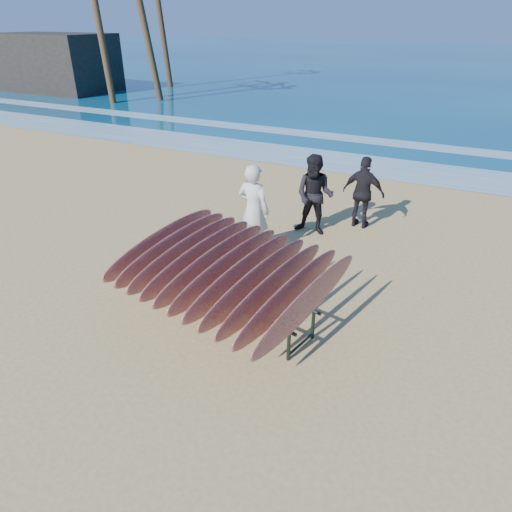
% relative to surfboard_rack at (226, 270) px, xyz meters
% --- Properties ---
extents(ground, '(120.00, 120.00, 0.00)m').
position_rel_surfboard_rack_xyz_m(ground, '(0.31, -0.34, -0.84)').
color(ground, tan).
rests_on(ground, ground).
extents(ocean, '(160.00, 160.00, 0.00)m').
position_rel_surfboard_rack_xyz_m(ocean, '(0.31, 54.66, -0.84)').
color(ocean, navy).
rests_on(ocean, ground).
extents(foam_near, '(160.00, 160.00, 0.00)m').
position_rel_surfboard_rack_xyz_m(foam_near, '(0.31, 9.66, -0.84)').
color(foam_near, white).
rests_on(foam_near, ground).
extents(foam_far, '(160.00, 160.00, 0.00)m').
position_rel_surfboard_rack_xyz_m(foam_far, '(0.31, 13.16, -0.84)').
color(foam_far, white).
rests_on(foam_far, ground).
extents(surfboard_rack, '(3.66, 3.27, 1.31)m').
position_rel_surfboard_rack_xyz_m(surfboard_rack, '(0.00, 0.00, 0.00)').
color(surfboard_rack, black).
rests_on(surfboard_rack, ground).
extents(person_white, '(0.72, 0.49, 1.92)m').
position_rel_surfboard_rack_xyz_m(person_white, '(-0.63, 2.22, 0.12)').
color(person_white, silver).
rests_on(person_white, ground).
extents(person_dark_a, '(0.92, 0.73, 1.83)m').
position_rel_surfboard_rack_xyz_m(person_dark_a, '(0.14, 3.72, 0.07)').
color(person_dark_a, black).
rests_on(person_dark_a, ground).
extents(person_dark_b, '(1.02, 0.49, 1.69)m').
position_rel_surfboard_rack_xyz_m(person_dark_b, '(1.03, 4.57, 0.00)').
color(person_dark_b, black).
rests_on(person_dark_b, ground).
extents(building, '(7.92, 4.40, 3.52)m').
position_rel_surfboard_rack_xyz_m(building, '(-23.46, 17.87, 0.92)').
color(building, '#2D2823').
rests_on(building, ground).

